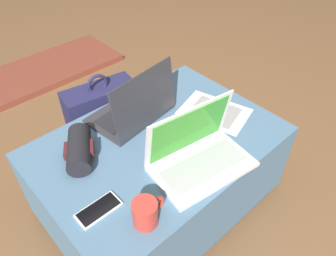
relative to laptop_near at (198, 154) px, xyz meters
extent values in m
plane|color=brown|center=(-0.03, 0.19, -0.48)|extent=(14.00, 14.00, 0.00)
cube|color=#2A3D4E|center=(-0.03, 0.19, -0.45)|extent=(0.95, 0.67, 0.05)
cube|color=slate|center=(-0.03, 0.19, -0.24)|extent=(0.99, 0.70, 0.38)
cube|color=silver|center=(0.00, -0.03, -0.04)|extent=(0.40, 0.28, 0.02)
cube|color=#B2B2B7|center=(-0.01, -0.04, -0.03)|extent=(0.34, 0.17, 0.00)
cube|color=silver|center=(0.01, 0.06, 0.08)|extent=(0.37, 0.10, 0.22)
cube|color=green|center=(0.01, 0.06, 0.08)|extent=(0.33, 0.08, 0.20)
cube|color=#333338|center=(-0.01, 0.40, -0.04)|extent=(0.37, 0.28, 0.02)
cube|color=#232328|center=(-0.01, 0.41, -0.03)|extent=(0.32, 0.17, 0.00)
cube|color=#333338|center=(0.00, 0.30, 0.08)|extent=(0.35, 0.08, 0.23)
cube|color=black|center=(0.00, 0.31, 0.08)|extent=(0.31, 0.07, 0.21)
cube|color=white|center=(-0.40, 0.07, -0.05)|extent=(0.15, 0.07, 0.01)
cube|color=black|center=(-0.40, 0.07, -0.04)|extent=(0.14, 0.06, 0.00)
cube|color=#23234C|center=(-0.02, 0.64, -0.25)|extent=(0.38, 0.20, 0.45)
cube|color=#1E1E41|center=(0.00, 0.73, -0.34)|extent=(0.29, 0.10, 0.20)
torus|color=#23234C|center=(-0.02, 0.64, 0.00)|extent=(0.10, 0.03, 0.10)
cube|color=silver|center=(0.28, 0.16, -0.05)|extent=(0.29, 0.34, 0.00)
cube|color=gray|center=(0.28, 0.16, -0.05)|extent=(0.22, 0.25, 0.00)
cylinder|color=black|center=(-0.31, 0.32, -0.01)|extent=(0.19, 0.22, 0.09)
cube|color=#441B20|center=(-0.31, 0.32, -0.01)|extent=(0.13, 0.12, 0.03)
cylinder|color=red|center=(-0.31, -0.06, 0.00)|extent=(0.08, 0.08, 0.09)
torus|color=red|center=(-0.26, -0.06, 0.00)|extent=(0.07, 0.01, 0.07)
cube|color=brown|center=(-0.03, 1.69, -0.45)|extent=(1.40, 0.50, 0.04)
camera|label=1|loc=(-0.65, -0.55, 0.88)|focal=35.00mm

